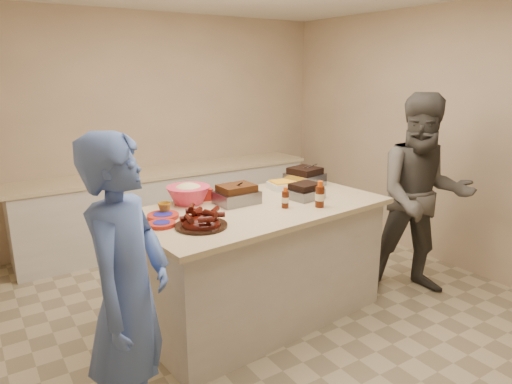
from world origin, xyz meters
TOP-DOWN VIEW (x-y plane):
  - room at (0.00, 0.00)m, footprint 4.50×5.00m
  - back_counter at (0.00, 2.20)m, footprint 3.60×0.64m
  - island at (-0.07, 0.14)m, footprint 2.16×1.28m
  - rib_platter at (-0.70, -0.08)m, footprint 0.40×0.40m
  - pulled_pork_tray at (-0.19, 0.29)m, footprint 0.34×0.26m
  - brisket_tray at (0.37, 0.10)m, footprint 0.30×0.26m
  - roasting_pan at (0.65, 0.45)m, footprint 0.35×0.35m
  - coleslaw_bowl at (-0.52, 0.50)m, footprint 0.39×0.39m
  - sausage_plate at (-0.03, 0.55)m, footprint 0.36×0.36m
  - mac_cheese_dish at (0.44, 0.47)m, footprint 0.32×0.25m
  - bbq_bottle_a at (0.06, -0.03)m, footprint 0.06×0.06m
  - bbq_bottle_b at (0.31, -0.16)m, footprint 0.08×0.08m
  - mustard_bottle at (-0.18, 0.38)m, footprint 0.05×0.05m
  - sauce_bowl at (-0.20, 0.30)m, footprint 0.12×0.05m
  - plate_stack_large at (-0.85, 0.26)m, footprint 0.25×0.25m
  - plate_stack_small at (-0.93, 0.09)m, footprint 0.21×0.21m
  - plastic_cup at (-0.81, 0.32)m, footprint 0.11×0.10m
  - basket_stack at (-0.40, 0.55)m, footprint 0.22×0.18m
  - guest_gray at (1.43, -0.29)m, footprint 1.86×2.02m

SIDE VIEW (x-z plane):
  - room at x=0.00m, z-range -1.35..1.35m
  - island at x=-0.07m, z-range -0.49..0.49m
  - guest_gray at x=1.43m, z-range -0.35..0.35m
  - back_counter at x=0.00m, z-range 0.00..0.90m
  - rib_platter at x=-0.70m, z-range 0.91..1.06m
  - pulled_pork_tray at x=-0.19m, z-range 0.93..1.03m
  - brisket_tray at x=0.37m, z-range 0.94..1.02m
  - roasting_pan at x=0.65m, z-range 0.92..1.04m
  - coleslaw_bowl at x=-0.52m, z-range 0.86..1.10m
  - sausage_plate at x=-0.03m, z-range 0.96..1.01m
  - mac_cheese_dish at x=0.44m, z-range 0.94..1.02m
  - bbq_bottle_a at x=0.06m, z-range 0.90..1.07m
  - bbq_bottle_b at x=0.31m, z-range 0.88..1.09m
  - mustard_bottle at x=-0.18m, z-range 0.92..1.04m
  - sauce_bowl at x=-0.20m, z-range 0.92..1.04m
  - plate_stack_large at x=-0.85m, z-range 0.97..1.00m
  - plate_stack_small at x=-0.93m, z-range 0.97..1.00m
  - plastic_cup at x=-0.81m, z-range 0.93..1.03m
  - basket_stack at x=-0.40m, z-range 0.93..1.03m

